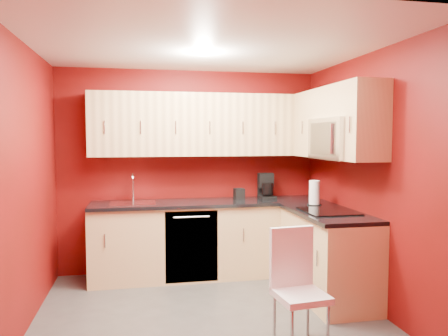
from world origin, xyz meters
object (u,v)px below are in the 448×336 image
object	(u,v)px
coffee_maker	(267,186)
paper_towel	(314,193)
microwave	(340,139)
dining_chair	(301,289)
sink	(133,200)
napkin_holder	(239,194)

from	to	relation	value
coffee_maker	paper_towel	xyz separation A→B (m)	(0.37, -0.63, -0.02)
microwave	dining_chair	xyz separation A→B (m)	(-0.77, -0.94, -1.19)
sink	napkin_holder	xyz separation A→B (m)	(1.29, 0.11, 0.03)
paper_towel	microwave	bearing A→B (deg)	-80.06
microwave	paper_towel	size ratio (longest dim) A/B	2.74
napkin_holder	dining_chair	world-z (taller)	napkin_holder
coffee_maker	dining_chair	world-z (taller)	coffee_maker
microwave	dining_chair	bearing A→B (deg)	-129.43
dining_chair	microwave	bearing A→B (deg)	44.45
microwave	napkin_holder	bearing A→B (deg)	125.79
sink	coffee_maker	xyz separation A→B (m)	(1.65, 0.08, 0.12)
coffee_maker	dining_chair	size ratio (longest dim) A/B	0.33
dining_chair	sink	bearing A→B (deg)	118.12
paper_towel	dining_chair	distance (m)	1.66
dining_chair	paper_towel	bearing A→B (deg)	57.46
microwave	sink	world-z (taller)	microwave
sink	coffee_maker	size ratio (longest dim) A/B	1.66
microwave	coffee_maker	bearing A→B (deg)	112.32
sink	dining_chair	distance (m)	2.40
paper_towel	dining_chair	size ratio (longest dim) A/B	0.30
sink	napkin_holder	distance (m)	1.30
coffee_maker	dining_chair	distance (m)	2.13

